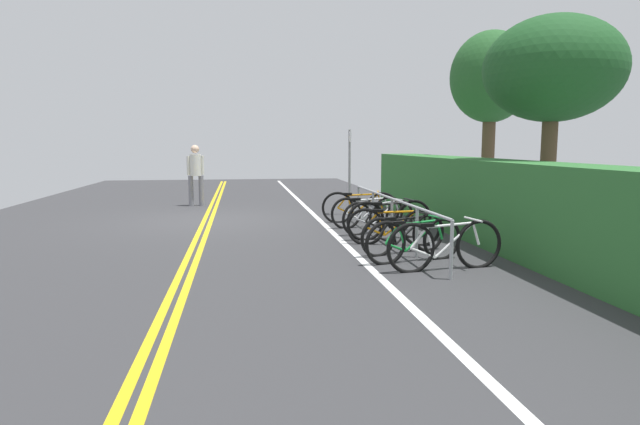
# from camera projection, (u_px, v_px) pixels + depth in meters

# --- Properties ---
(ground_plane) EXTENTS (29.53, 11.53, 0.05)m
(ground_plane) POSITION_uv_depth(u_px,v_px,m) (208.00, 221.00, 12.65)
(ground_plane) COLOR #353538
(centre_line_yellow_inner) EXTENTS (26.57, 0.10, 0.00)m
(centre_line_yellow_inner) POSITION_uv_depth(u_px,v_px,m) (204.00, 220.00, 12.63)
(centre_line_yellow_inner) COLOR gold
(centre_line_yellow_inner) RESTS_ON ground_plane
(centre_line_yellow_outer) EXTENTS (26.57, 0.10, 0.00)m
(centre_line_yellow_outer) POSITION_uv_depth(u_px,v_px,m) (211.00, 220.00, 12.66)
(centre_line_yellow_outer) COLOR gold
(centre_line_yellow_outer) RESTS_ON ground_plane
(bike_lane_stripe_white) EXTENTS (26.57, 0.12, 0.00)m
(bike_lane_stripe_white) POSITION_uv_depth(u_px,v_px,m) (317.00, 218.00, 13.03)
(bike_lane_stripe_white) COLOR white
(bike_lane_stripe_white) RESTS_ON ground_plane
(bike_rack) EXTENTS (5.71, 0.05, 0.82)m
(bike_rack) POSITION_uv_depth(u_px,v_px,m) (392.00, 209.00, 9.84)
(bike_rack) COLOR #9EA0A5
(bike_rack) RESTS_ON ground_plane
(bicycle_0) EXTENTS (0.55, 1.71, 0.76)m
(bicycle_0) POSITION_uv_depth(u_px,v_px,m) (360.00, 207.00, 12.19)
(bicycle_0) COLOR black
(bicycle_0) RESTS_ON ground_plane
(bicycle_1) EXTENTS (0.46, 1.67, 0.71)m
(bicycle_1) POSITION_uv_depth(u_px,v_px,m) (368.00, 212.00, 11.57)
(bicycle_1) COLOR black
(bicycle_1) RESTS_ON ground_plane
(bicycle_2) EXTENTS (0.68, 1.64, 0.71)m
(bicycle_2) POSITION_uv_depth(u_px,v_px,m) (379.00, 217.00, 10.81)
(bicycle_2) COLOR black
(bicycle_2) RESTS_ON ground_plane
(bicycle_3) EXTENTS (0.46, 1.74, 0.78)m
(bicycle_3) POSITION_uv_depth(u_px,v_px,m) (390.00, 220.00, 10.16)
(bicycle_3) COLOR black
(bicycle_3) RESTS_ON ground_plane
(bicycle_4) EXTENTS (0.58, 1.62, 0.70)m
(bicycle_4) POSITION_uv_depth(u_px,v_px,m) (393.00, 227.00, 9.53)
(bicycle_4) COLOR black
(bicycle_4) RESTS_ON ground_plane
(bicycle_5) EXTENTS (0.65, 1.60, 0.68)m
(bicycle_5) POSITION_uv_depth(u_px,v_px,m) (404.00, 234.00, 8.81)
(bicycle_5) COLOR black
(bicycle_5) RESTS_ON ground_plane
(bicycle_6) EXTENTS (0.54, 1.65, 0.71)m
(bicycle_6) POSITION_uv_depth(u_px,v_px,m) (414.00, 240.00, 8.18)
(bicycle_6) COLOR black
(bicycle_6) RESTS_ON ground_plane
(bicycle_7) EXTENTS (0.46, 1.80, 0.76)m
(bicycle_7) POSITION_uv_depth(u_px,v_px,m) (445.00, 245.00, 7.64)
(bicycle_7) COLOR black
(bicycle_7) RESTS_ON ground_plane
(pedestrian) EXTENTS (0.32, 0.49, 1.76)m
(pedestrian) POSITION_uv_depth(u_px,v_px,m) (196.00, 171.00, 15.47)
(pedestrian) COLOR slate
(pedestrian) RESTS_ON ground_plane
(sign_post_near) EXTENTS (0.36, 0.06, 2.14)m
(sign_post_near) POSITION_uv_depth(u_px,v_px,m) (349.00, 164.00, 13.46)
(sign_post_near) COLOR gray
(sign_post_near) RESTS_ON ground_plane
(hedge_backdrop) EXTENTS (14.66, 1.01, 1.50)m
(hedge_backdrop) POSITION_uv_depth(u_px,v_px,m) (530.00, 209.00, 8.62)
(hedge_backdrop) COLOR #2D6B30
(hedge_backdrop) RESTS_ON ground_plane
(tree_near_left) EXTENTS (2.12, 2.12, 4.72)m
(tree_near_left) POSITION_uv_depth(u_px,v_px,m) (491.00, 79.00, 14.07)
(tree_near_left) COLOR brown
(tree_near_left) RESTS_ON ground_plane
(tree_mid) EXTENTS (2.49, 2.49, 4.10)m
(tree_mid) POSITION_uv_depth(u_px,v_px,m) (553.00, 71.00, 9.75)
(tree_mid) COLOR brown
(tree_mid) RESTS_ON ground_plane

